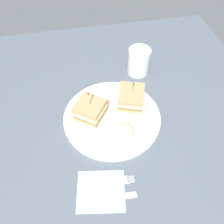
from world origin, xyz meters
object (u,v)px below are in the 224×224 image
Objects in this scene: drink_glass at (139,62)px; knife at (115,197)px; sandwich_half_front at (90,110)px; napkin at (101,191)px; plate at (112,117)px; sandwich_half_back at (131,97)px; coleslaw_bowl at (125,134)px; fork at (116,181)px.

drink_glass reaches higher than knife.
napkin is at bearing 88.07° from sandwich_half_front.
drink_glass is at bearing -124.67° from plate.
plate is 24.55cm from knife.
plate is 23.07cm from napkin.
sandwich_half_front is at bearing 11.41° from sandwich_half_back.
knife is at bearing 68.96° from sandwich_half_back.
coleslaw_bowl is 0.58× the size of knife.
sandwich_half_front is (6.35, -1.63, 3.24)cm from plate.
napkin is (14.17, 26.26, -3.58)cm from sandwich_half_back.
drink_glass is 0.80× the size of napkin.
sandwich_half_back is 26.60cm from fork.
knife is (3.96, 24.23, -0.45)cm from plate.
sandwich_half_front is 26.81cm from drink_glass.
napkin is at bearing 23.44° from fork.
napkin is 3.93cm from knife.
sandwich_half_front is 1.16× the size of drink_glass.
plate is at bearing -108.05° from napkin.
coleslaw_bowl is at bearing 130.53° from sandwich_half_front.
drink_glass is 0.75× the size of fork.
sandwich_half_front is at bearing -84.72° from knife.
knife is at bearing 80.72° from plate.
plate is at bearing 165.62° from sandwich_half_front.
sandwich_half_back is (-7.03, -4.33, 3.03)cm from plate.
napkin is (20.70, 41.52, -4.24)cm from drink_glass.
knife is (-2.39, 25.86, -3.69)cm from sandwich_half_front.
sandwich_half_back reaches higher than napkin.
fork is at bearing 66.59° from coleslaw_bowl.
sandwich_half_back reaches higher than knife.
sandwich_half_front is 13.65cm from sandwich_half_back.
sandwich_half_front is at bearing -91.93° from napkin.
fork is at bearing 81.72° from plate.
plate is 2.69× the size of sandwich_half_back.
drink_glass reaches higher than fork.
coleslaw_bowl is at bearing -111.09° from knife.
sandwich_half_front is 13.12cm from coleslaw_bowl.
sandwich_half_back is at bearing -110.99° from coleslaw_bowl.
drink_glass is (-19.90, -17.96, 0.45)cm from sandwich_half_front.
sandwich_half_front reaches higher than napkin.
napkin is (9.31, 13.59, -3.13)cm from coleslaw_bowl.
napkin is 0.93× the size of fork.
fork is (9.95, 24.42, -3.48)cm from sandwich_half_back.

